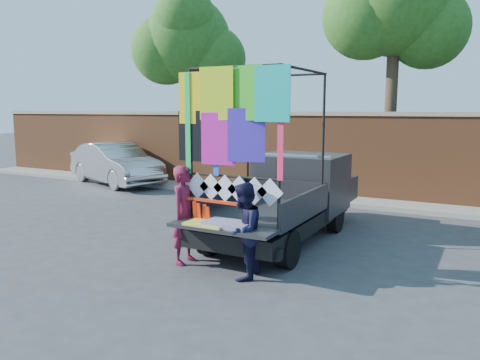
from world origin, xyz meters
The scene contains 10 objects.
ground centered at (0.00, 0.00, 0.00)m, with size 90.00×90.00×0.00m, color #38383A.
brick_wall centered at (0.00, 7.00, 1.33)m, with size 30.00×0.45×2.61m.
curb centered at (0.00, 6.30, 0.06)m, with size 30.00×1.20×0.12m, color gray.
tree_left centered at (-6.48, 8.12, 5.12)m, with size 4.20×3.30×7.05m.
tree_mid centered at (1.02, 8.12, 5.70)m, with size 4.20×3.30×7.73m.
pickup_truck centered at (0.12, 2.42, 0.85)m, with size 2.13×5.34×3.36m.
sedan centered at (-8.09, 5.81, 0.74)m, with size 1.57×4.51×1.48m, color #B9BAC1.
woman centered at (-0.79, -0.27, 0.86)m, with size 0.63×0.41×1.72m, color maroon.
man centered at (0.46, -0.47, 0.77)m, with size 0.75×0.59×1.55m, color black.
streamer_bundle centered at (-0.28, -0.39, 0.97)m, with size 1.05×0.12×0.72m.
Camera 1 is at (3.82, -6.81, 2.67)m, focal length 35.00 mm.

